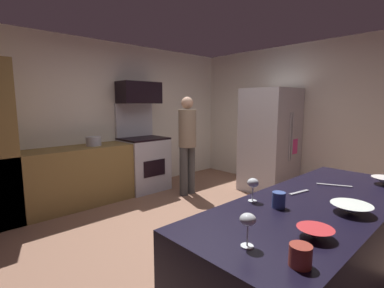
{
  "coord_description": "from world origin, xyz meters",
  "views": [
    {
      "loc": [
        -2.37,
        -2.25,
        1.56
      ],
      "look_at": [
        0.02,
        0.3,
        1.05
      ],
      "focal_mm": 26.12,
      "sensor_mm": 36.0,
      "label": 1
    }
  ],
  "objects_px": {
    "microwave": "(139,93)",
    "mixing_bowl_small": "(351,209)",
    "mug_tea": "(279,200)",
    "wine_glass_near": "(253,184)",
    "mug_coffee": "(300,256)",
    "mixing_bowl_large": "(315,233)",
    "refrigerator": "(270,140)",
    "person_cook": "(187,141)",
    "wine_glass_mid": "(248,221)",
    "stock_pot": "(94,141)",
    "oven_range": "(144,161)"
  },
  "relations": [
    {
      "from": "microwave",
      "to": "mixing_bowl_small",
      "type": "distance_m",
      "value": 3.99
    },
    {
      "from": "mixing_bowl_small",
      "to": "mug_tea",
      "type": "height_order",
      "value": "mug_tea"
    },
    {
      "from": "wine_glass_near",
      "to": "mug_coffee",
      "type": "distance_m",
      "value": 0.76
    },
    {
      "from": "mixing_bowl_large",
      "to": "wine_glass_near",
      "type": "relative_size",
      "value": 1.1
    },
    {
      "from": "microwave",
      "to": "wine_glass_near",
      "type": "relative_size",
      "value": 4.56
    },
    {
      "from": "refrigerator",
      "to": "microwave",
      "type": "bearing_deg",
      "value": 135.11
    },
    {
      "from": "mug_coffee",
      "to": "person_cook",
      "type": "bearing_deg",
      "value": 55.11
    },
    {
      "from": "mixing_bowl_small",
      "to": "wine_glass_near",
      "type": "bearing_deg",
      "value": 116.84
    },
    {
      "from": "microwave",
      "to": "refrigerator",
      "type": "xyz_separation_m",
      "value": [
        1.65,
        -1.65,
        -0.84
      ]
    },
    {
      "from": "wine_glass_mid",
      "to": "microwave",
      "type": "bearing_deg",
      "value": 64.3
    },
    {
      "from": "wine_glass_near",
      "to": "stock_pot",
      "type": "height_order",
      "value": "wine_glass_near"
    },
    {
      "from": "stock_pot",
      "to": "mixing_bowl_large",
      "type": "bearing_deg",
      "value": -97.76
    },
    {
      "from": "oven_range",
      "to": "person_cook",
      "type": "xyz_separation_m",
      "value": [
        0.39,
        -0.75,
        0.42
      ]
    },
    {
      "from": "person_cook",
      "to": "mug_tea",
      "type": "relative_size",
      "value": 16.47
    },
    {
      "from": "oven_range",
      "to": "mixing_bowl_large",
      "type": "height_order",
      "value": "oven_range"
    },
    {
      "from": "wine_glass_near",
      "to": "mug_coffee",
      "type": "bearing_deg",
      "value": -130.68
    },
    {
      "from": "mug_coffee",
      "to": "mug_tea",
      "type": "bearing_deg",
      "value": 37.24
    },
    {
      "from": "person_cook",
      "to": "mixing_bowl_small",
      "type": "xyz_separation_m",
      "value": [
        -1.33,
        -2.95,
        -0.01
      ]
    },
    {
      "from": "wine_glass_near",
      "to": "stock_pot",
      "type": "xyz_separation_m",
      "value": [
        0.3,
        3.18,
        -0.05
      ]
    },
    {
      "from": "mixing_bowl_small",
      "to": "mug_coffee",
      "type": "height_order",
      "value": "mug_coffee"
    },
    {
      "from": "person_cook",
      "to": "mixing_bowl_small",
      "type": "height_order",
      "value": "person_cook"
    },
    {
      "from": "refrigerator",
      "to": "mug_tea",
      "type": "relative_size",
      "value": 17.94
    },
    {
      "from": "mug_tea",
      "to": "mixing_bowl_large",
      "type": "bearing_deg",
      "value": -125.13
    },
    {
      "from": "wine_glass_near",
      "to": "mug_coffee",
      "type": "xyz_separation_m",
      "value": [
        -0.49,
        -0.58,
        -0.08
      ]
    },
    {
      "from": "mug_coffee",
      "to": "stock_pot",
      "type": "xyz_separation_m",
      "value": [
        0.79,
        3.76,
        0.03
      ]
    },
    {
      "from": "mixing_bowl_large",
      "to": "wine_glass_mid",
      "type": "bearing_deg",
      "value": 150.83
    },
    {
      "from": "wine_glass_near",
      "to": "mug_tea",
      "type": "xyz_separation_m",
      "value": [
        0.03,
        -0.18,
        -0.07
      ]
    },
    {
      "from": "oven_range",
      "to": "wine_glass_near",
      "type": "distance_m",
      "value": 3.44
    },
    {
      "from": "person_cook",
      "to": "wine_glass_near",
      "type": "relative_size",
      "value": 10.28
    },
    {
      "from": "microwave",
      "to": "mug_tea",
      "type": "relative_size",
      "value": 7.31
    },
    {
      "from": "refrigerator",
      "to": "wine_glass_mid",
      "type": "xyz_separation_m",
      "value": [
        -3.38,
        -1.95,
        0.12
      ]
    },
    {
      "from": "person_cook",
      "to": "mixing_bowl_large",
      "type": "bearing_deg",
      "value": -121.58
    },
    {
      "from": "mixing_bowl_small",
      "to": "stock_pot",
      "type": "bearing_deg",
      "value": 89.56
    },
    {
      "from": "oven_range",
      "to": "mug_tea",
      "type": "distance_m",
      "value": 3.59
    },
    {
      "from": "microwave",
      "to": "mixing_bowl_small",
      "type": "relative_size",
      "value": 3.15
    },
    {
      "from": "oven_range",
      "to": "mixing_bowl_large",
      "type": "xyz_separation_m",
      "value": [
        -1.41,
        -3.69,
        0.41
      ]
    },
    {
      "from": "person_cook",
      "to": "mixing_bowl_large",
      "type": "xyz_separation_m",
      "value": [
        -1.81,
        -2.94,
        -0.01
      ]
    },
    {
      "from": "oven_range",
      "to": "wine_glass_mid",
      "type": "height_order",
      "value": "oven_range"
    },
    {
      "from": "refrigerator",
      "to": "mug_coffee",
      "type": "height_order",
      "value": "refrigerator"
    },
    {
      "from": "mixing_bowl_large",
      "to": "mug_coffee",
      "type": "distance_m",
      "value": 0.29
    },
    {
      "from": "oven_range",
      "to": "refrigerator",
      "type": "bearing_deg",
      "value": -43.38
    },
    {
      "from": "wine_glass_near",
      "to": "mixing_bowl_large",
      "type": "bearing_deg",
      "value": -112.09
    },
    {
      "from": "mixing_bowl_small",
      "to": "stock_pot",
      "type": "relative_size",
      "value": 1.01
    },
    {
      "from": "mixing_bowl_large",
      "to": "mug_tea",
      "type": "height_order",
      "value": "mug_tea"
    },
    {
      "from": "mixing_bowl_large",
      "to": "mixing_bowl_small",
      "type": "height_order",
      "value": "mixing_bowl_small"
    },
    {
      "from": "mixing_bowl_large",
      "to": "mug_tea",
      "type": "distance_m",
      "value": 0.41
    },
    {
      "from": "mixing_bowl_large",
      "to": "mug_coffee",
      "type": "height_order",
      "value": "mug_coffee"
    },
    {
      "from": "mug_coffee",
      "to": "wine_glass_near",
      "type": "bearing_deg",
      "value": 49.32
    },
    {
      "from": "wine_glass_near",
      "to": "oven_range",
      "type": "bearing_deg",
      "value": 69.21
    },
    {
      "from": "mixing_bowl_large",
      "to": "mixing_bowl_small",
      "type": "xyz_separation_m",
      "value": [
        0.47,
        -0.01,
        0.0
      ]
    }
  ]
}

